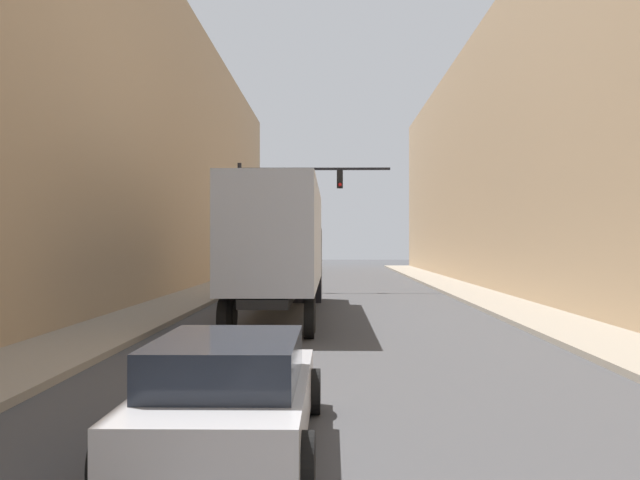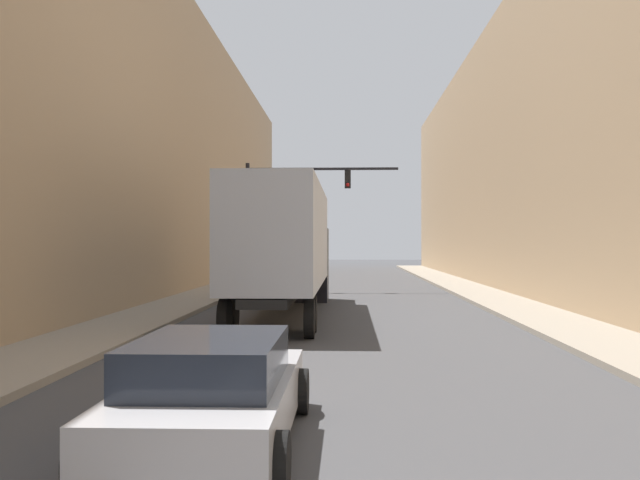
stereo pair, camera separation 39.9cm
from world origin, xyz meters
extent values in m
cube|color=gray|center=(6.22, 30.00, 0.07)|extent=(2.45, 80.00, 0.15)
cube|color=gray|center=(-6.22, 30.00, 0.07)|extent=(2.45, 80.00, 0.15)
cube|color=tan|center=(10.45, 30.00, 6.95)|extent=(6.00, 80.00, 13.90)
cube|color=tan|center=(-10.45, 30.00, 7.21)|extent=(6.00, 80.00, 14.42)
cube|color=#B2B7C1|center=(-1.94, 21.63, 2.65)|extent=(2.46, 11.72, 3.09)
cube|color=black|center=(-1.94, 21.63, 0.95)|extent=(1.23, 11.72, 0.24)
cube|color=black|center=(-1.94, 28.61, 1.51)|extent=(2.46, 2.24, 3.01)
cylinder|color=black|center=(-3.02, 16.96, 0.50)|extent=(0.25, 1.00, 1.00)
cylinder|color=black|center=(-0.86, 16.96, 0.50)|extent=(0.25, 1.00, 1.00)
cylinder|color=black|center=(-3.02, 18.16, 0.50)|extent=(0.25, 1.00, 1.00)
cylinder|color=black|center=(-0.86, 18.16, 0.50)|extent=(0.25, 1.00, 1.00)
cylinder|color=black|center=(-3.02, 28.61, 0.50)|extent=(0.25, 1.00, 1.00)
cylinder|color=black|center=(-0.86, 28.61, 0.50)|extent=(0.25, 1.00, 1.00)
cube|color=#B7B7BC|center=(-1.50, 7.44, 0.49)|extent=(1.83, 4.63, 0.63)
cube|color=#1E232D|center=(-1.50, 7.21, 1.07)|extent=(1.61, 2.54, 0.52)
cylinder|color=black|center=(-2.41, 9.05, 0.32)|extent=(0.25, 0.64, 0.64)
cylinder|color=black|center=(-0.58, 9.05, 0.32)|extent=(0.25, 0.64, 0.64)
cylinder|color=black|center=(-2.41, 5.73, 0.32)|extent=(0.25, 0.64, 0.64)
cylinder|color=black|center=(-0.58, 5.73, 0.32)|extent=(0.25, 0.64, 0.64)
cylinder|color=black|center=(-4.85, 34.12, 3.18)|extent=(0.20, 0.20, 6.37)
cube|color=black|center=(-1.12, 34.12, 6.07)|extent=(7.45, 0.12, 0.12)
cube|color=black|center=(-2.36, 34.12, 5.56)|extent=(0.30, 0.24, 0.90)
sphere|color=red|center=(-2.36, 33.98, 5.56)|extent=(0.18, 0.18, 0.18)
cube|color=black|center=(0.12, 34.12, 5.56)|extent=(0.30, 0.24, 0.90)
sphere|color=red|center=(0.12, 33.98, 5.28)|extent=(0.18, 0.18, 0.18)
camera|label=1|loc=(-0.30, -1.02, 2.43)|focal=40.00mm
camera|label=2|loc=(0.10, -1.01, 2.43)|focal=40.00mm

